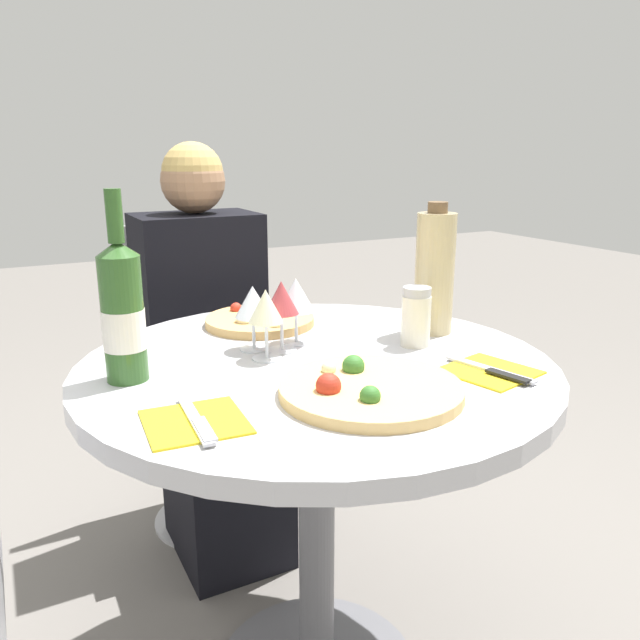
{
  "coord_description": "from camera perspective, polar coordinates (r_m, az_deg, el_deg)",
  "views": [
    {
      "loc": [
        -0.54,
        -1.04,
        1.17
      ],
      "look_at": [
        -0.02,
        -0.06,
        0.87
      ],
      "focal_mm": 35.0,
      "sensor_mm": 36.0,
      "label": 1
    }
  ],
  "objects": [
    {
      "name": "dining_table",
      "position": [
        1.29,
        -0.32,
        -9.94
      ],
      "size": [
        0.94,
        0.94,
        0.77
      ],
      "color": "slate",
      "rests_on": "ground_plane"
    },
    {
      "name": "wine_glass_front_left",
      "position": [
        1.22,
        -4.98,
        1.11
      ],
      "size": [
        0.07,
        0.07,
        0.14
      ],
      "color": "silver",
      "rests_on": "dining_table"
    },
    {
      "name": "pizza_large",
      "position": [
        1.07,
        4.34,
        -6.29
      ],
      "size": [
        0.32,
        0.32,
        0.05
      ],
      "color": "#DBB26B",
      "rests_on": "dining_table"
    },
    {
      "name": "place_setting_left",
      "position": [
        0.98,
        -11.3,
        -9.12
      ],
      "size": [
        0.16,
        0.19,
        0.01
      ],
      "color": "yellow",
      "rests_on": "dining_table"
    },
    {
      "name": "wine_glass_back_right",
      "position": [
        1.32,
        -2.23,
        2.21
      ],
      "size": [
        0.08,
        0.08,
        0.14
      ],
      "color": "silver",
      "rests_on": "dining_table"
    },
    {
      "name": "chair_behind_diner",
      "position": [
        2.03,
        -11.15,
        -5.37
      ],
      "size": [
        0.4,
        0.4,
        0.95
      ],
      "rotation": [
        0.0,
        0.0,
        3.14
      ],
      "color": "#ADADB2",
      "rests_on": "ground_plane"
    },
    {
      "name": "seated_diner",
      "position": [
        1.87,
        -9.88,
        -4.9
      ],
      "size": [
        0.35,
        0.48,
        1.2
      ],
      "rotation": [
        0.0,
        0.0,
        3.14
      ],
      "color": "black",
      "rests_on": "ground_plane"
    },
    {
      "name": "wine_glass_center",
      "position": [
        1.27,
        -3.55,
        1.89
      ],
      "size": [
        0.07,
        0.07,
        0.15
      ],
      "color": "silver",
      "rests_on": "dining_table"
    },
    {
      "name": "wine_bottle",
      "position": [
        1.15,
        -17.6,
        0.67
      ],
      "size": [
        0.08,
        0.08,
        0.34
      ],
      "color": "#2D5623",
      "rests_on": "dining_table"
    },
    {
      "name": "sugar_shaker",
      "position": [
        1.33,
        8.77,
        0.28
      ],
      "size": [
        0.06,
        0.06,
        0.13
      ],
      "color": "silver",
      "rests_on": "dining_table"
    },
    {
      "name": "tall_carafe",
      "position": [
        1.42,
        10.44,
        4.31
      ],
      "size": [
        0.09,
        0.09,
        0.29
      ],
      "color": "tan",
      "rests_on": "dining_table"
    },
    {
      "name": "wine_glass_back_left",
      "position": [
        1.28,
        -6.16,
        1.54
      ],
      "size": [
        0.08,
        0.08,
        0.14
      ],
      "color": "silver",
      "rests_on": "dining_table"
    },
    {
      "name": "pizza_small_far",
      "position": [
        1.49,
        -5.54,
        0.05
      ],
      "size": [
        0.26,
        0.26,
        0.05
      ],
      "color": "tan",
      "rests_on": "dining_table"
    },
    {
      "name": "place_setting_right",
      "position": [
        1.21,
        15.33,
        -4.55
      ],
      "size": [
        0.18,
        0.19,
        0.01
      ],
      "color": "yellow",
      "rests_on": "dining_table"
    }
  ]
}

